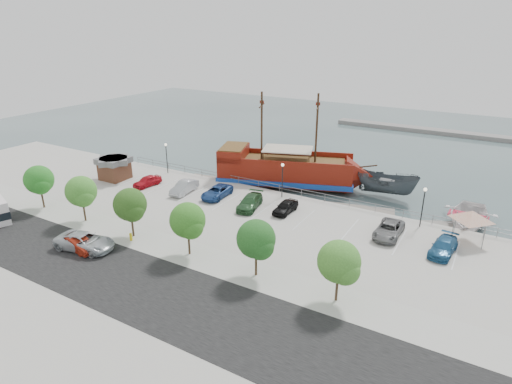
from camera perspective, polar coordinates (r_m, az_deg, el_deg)
The scene contains 33 objects.
ground at distance 47.00m, azimuth -0.18°, elevation -4.40°, with size 160.00×160.00×0.00m, color #3C4B4D.
land_slab at distance 33.19m, azimuth -19.78°, elevation -17.29°, with size 100.00×58.00×1.20m, color #B7B2A5.
street at distance 35.46m, azimuth -13.71°, elevation -12.57°, with size 100.00×8.00×0.04m, color black.
sidewalk at distance 39.23m, azimuth -7.68°, elevation -8.53°, with size 100.00×4.00×0.05m, color #B6B5A9.
seawall_railing at distance 52.71m, azimuth 4.12°, elevation 0.30°, with size 50.00×0.06×1.00m.
far_shore at distance 94.34m, azimuth 22.77°, elevation 7.48°, with size 40.00×3.00×0.80m, color gray.
pirate_ship at distance 57.50m, azimuth 5.45°, elevation 2.79°, with size 21.12×11.92×13.10m.
patrol_boat at distance 56.40m, azimuth 16.96°, elevation 0.83°, with size 2.97×7.89×3.05m, color #41484E.
speedboat at distance 51.95m, azimuth 26.39°, elevation -3.17°, with size 5.71×7.99×1.65m, color white.
dock_west at distance 60.41m, azimuth -6.00°, elevation 1.67°, with size 6.36×1.82×0.36m, color gray.
dock_mid at distance 51.49m, azimuth 13.76°, elevation -2.40°, with size 7.64×2.18×0.44m, color gray.
dock_east at distance 50.12m, azimuth 23.02°, elevation -4.25°, with size 7.40×2.11×0.42m, color gray.
shed at distance 60.47m, azimuth -18.36°, elevation 3.10°, with size 3.63×3.63×2.97m.
canopy_tent at distance 45.20m, azimuth 26.94°, elevation -2.26°, with size 4.35×4.35×3.58m.
street_van at distance 42.78m, azimuth -21.86°, elevation -6.15°, with size 2.61×5.65×1.57m, color silver.
street_sedan at distance 42.88m, azimuth -22.63°, elevation -6.37°, with size 1.44×4.12×1.36m, color maroon.
fire_hydrant at distance 43.11m, azimuth -16.35°, elevation -5.70°, with size 0.29×0.29×0.83m.
lamp_post_left at distance 60.62m, azimuth -11.87°, elevation 5.13°, with size 0.36×0.36×4.28m.
lamp_post_mid at distance 50.78m, azimuth 3.54°, elevation 2.38°, with size 0.36×0.36×4.28m.
lamp_post_right at distance 46.36m, azimuth 21.45°, elevation -1.03°, with size 0.36×0.36×4.28m.
tree_a at distance 53.22m, azimuth -26.93°, elevation 1.33°, with size 3.30×3.20×5.00m.
tree_b at distance 47.70m, azimuth -22.23°, elevation -0.06°, with size 3.30×3.20×5.00m.
tree_c at distance 42.62m, azimuth -16.37°, elevation -1.80°, with size 3.30×3.20×5.00m.
tree_d at distance 38.15m, azimuth -9.00°, elevation -3.95°, with size 3.30×3.20×5.00m.
tree_e at distance 34.53m, azimuth 0.15°, elevation -6.51°, with size 3.30×3.20×5.00m.
tree_f at distance 32.05m, azimuth 11.19°, elevation -9.35°, with size 3.30×3.20×5.00m.
parked_car_a at distance 56.89m, azimuth -14.30°, elevation 1.44°, with size 1.58×3.93×1.34m, color red.
parked_car_b at distance 53.56m, azimuth -9.55°, elevation 0.64°, with size 1.57×4.50×1.48m, color #AFB2B6.
parked_car_c at distance 51.71m, azimuth -5.24°, elevation 0.01°, with size 2.24×4.85×1.35m, color navy.
parked_car_d at distance 48.46m, azimuth -0.83°, elevation -1.36°, with size 1.99×4.88×1.42m, color #2B572E.
parked_car_e at distance 47.42m, azimuth 3.95°, elevation -1.98°, with size 1.60×3.96×1.35m, color black.
parked_car_g at distance 44.10m, azimuth 17.27°, elevation -4.83°, with size 2.29×4.97×1.38m, color slate.
parked_car_h at distance 42.67m, azimuth 23.72°, elevation -6.70°, with size 1.87×4.60×1.34m, color #225883.
Camera 1 is at (21.43, -36.47, 19.48)m, focal length 30.00 mm.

